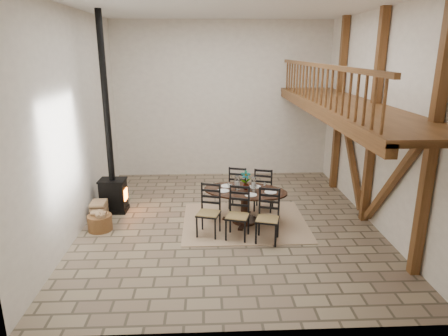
{
  "coord_description": "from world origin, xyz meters",
  "views": [
    {
      "loc": [
        -0.52,
        -9.06,
        4.08
      ],
      "look_at": [
        -0.1,
        0.4,
        1.27
      ],
      "focal_mm": 32.0,
      "sensor_mm": 36.0,
      "label": 1
    }
  ],
  "objects_px": {
    "dining_table": "(244,207)",
    "wood_stove": "(111,170)",
    "log_basket": "(100,222)",
    "log_stack": "(99,211)"
  },
  "relations": [
    {
      "from": "wood_stove",
      "to": "log_basket",
      "type": "height_order",
      "value": "wood_stove"
    },
    {
      "from": "dining_table",
      "to": "log_stack",
      "type": "distance_m",
      "value": 3.61
    },
    {
      "from": "log_basket",
      "to": "wood_stove",
      "type": "bearing_deg",
      "value": 85.64
    },
    {
      "from": "wood_stove",
      "to": "log_basket",
      "type": "distance_m",
      "value": 1.47
    },
    {
      "from": "log_basket",
      "to": "log_stack",
      "type": "distance_m",
      "value": 0.62
    },
    {
      "from": "dining_table",
      "to": "log_basket",
      "type": "relative_size",
      "value": 4.58
    },
    {
      "from": "wood_stove",
      "to": "log_stack",
      "type": "height_order",
      "value": "wood_stove"
    },
    {
      "from": "dining_table",
      "to": "wood_stove",
      "type": "xyz_separation_m",
      "value": [
        -3.32,
        0.98,
        0.67
      ]
    },
    {
      "from": "wood_stove",
      "to": "dining_table",
      "type": "bearing_deg",
      "value": -13.57
    },
    {
      "from": "dining_table",
      "to": "log_stack",
      "type": "height_order",
      "value": "dining_table"
    }
  ]
}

